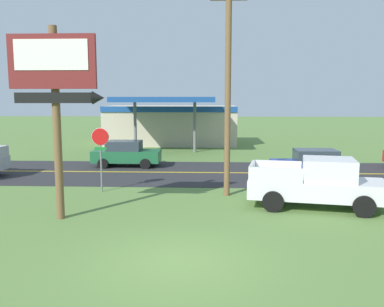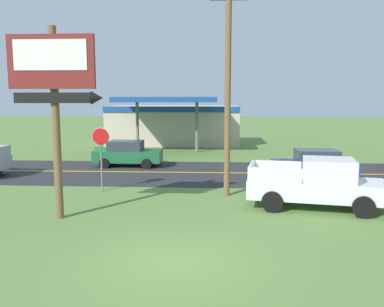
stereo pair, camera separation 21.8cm
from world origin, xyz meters
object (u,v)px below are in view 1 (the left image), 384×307
Objects in this scene: motel_sign at (56,86)px; car_green_mid_lane at (126,154)px; stop_sign at (101,148)px; utility_pole at (228,78)px; pickup_white_parked_on_lawn at (318,184)px; car_blue_near_lane at (313,165)px; gas_station at (172,124)px.

motel_sign is 12.03m from car_green_mid_lane.
stop_sign is 0.30× the size of utility_pole.
car_blue_near_lane is at bearing 77.88° from pickup_white_parked_on_lawn.
pickup_white_parked_on_lawn is 1.30× the size of car_blue_near_lane.
utility_pole is (6.00, 3.92, 0.44)m from motel_sign.
car_blue_near_lane is 11.39m from car_green_mid_lane.
car_blue_near_lane is at bearing 16.24° from stop_sign.
gas_station is (1.35, 19.95, -0.08)m from stop_sign.
car_green_mid_lane is at bearing 92.47° from stop_sign.
gas_station is at bearing 82.72° from car_green_mid_lane.
utility_pole is 21.12m from gas_station.
car_blue_near_lane is at bearing -61.99° from gas_station.
gas_station is 2.19× the size of pickup_white_parked_on_lawn.
pickup_white_parked_on_lawn reaches higher than car_blue_near_lane.
motel_sign reaches higher than stop_sign.
stop_sign reaches higher than car_green_mid_lane.
utility_pole reaches higher than gas_station.
utility_pole is at bearing -51.10° from car_green_mid_lane.
car_green_mid_lane is at bearing 128.90° from utility_pole.
utility_pole reaches higher than motel_sign.
car_green_mid_lane is (-6.03, 7.48, -4.30)m from utility_pole.
utility_pole reaches higher than pickup_white_parked_on_lawn.
motel_sign is 1.22× the size of pickup_white_parked_on_lawn.
gas_station is at bearing 86.18° from motel_sign.
utility_pole is at bearing -77.89° from gas_station.
pickup_white_parked_on_lawn reaches higher than car_green_mid_lane.
pickup_white_parked_on_lawn is at bearing -44.68° from car_green_mid_lane.
gas_station is at bearing 109.37° from pickup_white_parked_on_lawn.
car_blue_near_lane is at bearing -20.57° from car_green_mid_lane.
gas_station reaches higher than car_green_mid_lane.
car_green_mid_lane is (-0.30, 7.02, -1.20)m from stop_sign.
stop_sign is at bearing 86.40° from motel_sign.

